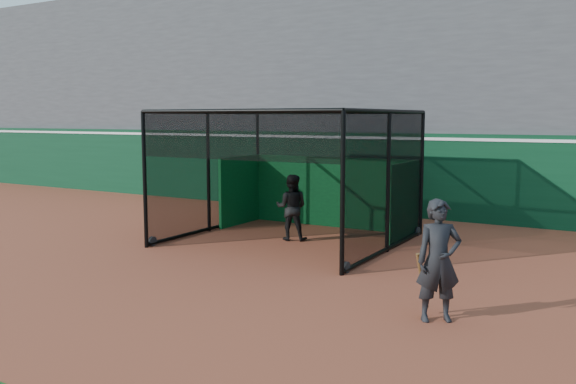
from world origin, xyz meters
The scene contains 6 objects.
ground centered at (0.00, 0.00, 0.00)m, with size 120.00×120.00×0.00m, color brown.
outfield_wall centered at (0.00, 8.50, 1.29)m, with size 50.00×0.50×2.50m.
grandstand centered at (0.00, 12.27, 4.48)m, with size 50.00×7.85×8.95m.
batting_cage centered at (-0.77, 3.56, 1.54)m, with size 5.02×4.79×3.10m.
batter centered at (-0.78, 3.62, 0.80)m, with size 0.78×0.61×1.60m, color black.
on_deck_player centered at (4.01, -0.45, 0.90)m, with size 0.78×0.72×1.80m.
Camera 1 is at (6.46, -9.02, 2.96)m, focal length 38.00 mm.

